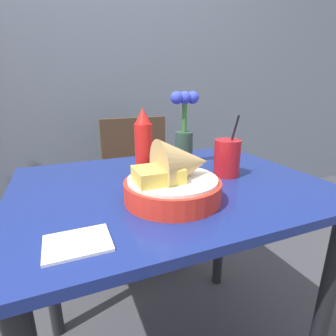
# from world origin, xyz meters

# --- Properties ---
(wall_window) EXTENTS (7.00, 0.06, 2.60)m
(wall_window) POSITION_xyz_m (0.00, 1.30, 1.30)
(wall_window) COLOR slate
(wall_window) RESTS_ON ground_plane
(dining_table) EXTENTS (0.92, 0.70, 0.74)m
(dining_table) POSITION_xyz_m (0.00, 0.00, 0.61)
(dining_table) COLOR navy
(dining_table) RESTS_ON ground_plane
(chair_far_window) EXTENTS (0.40, 0.40, 0.84)m
(chair_far_window) POSITION_xyz_m (0.12, 0.74, 0.50)
(chair_far_window) COLOR #473323
(chair_far_window) RESTS_ON ground_plane
(food_basket) EXTENTS (0.25, 0.25, 0.16)m
(food_basket) POSITION_xyz_m (-0.04, -0.12, 0.80)
(food_basket) COLOR red
(food_basket) RESTS_ON dining_table
(ketchup_bottle) EXTENTS (0.06, 0.06, 0.22)m
(ketchup_bottle) POSITION_xyz_m (-0.06, 0.08, 0.85)
(ketchup_bottle) COLOR red
(ketchup_bottle) RESTS_ON dining_table
(drink_cup) EXTENTS (0.09, 0.09, 0.20)m
(drink_cup) POSITION_xyz_m (0.20, -0.01, 0.79)
(drink_cup) COLOR red
(drink_cup) RESTS_ON dining_table
(flower_vase) EXTENTS (0.11, 0.07, 0.27)m
(flower_vase) POSITION_xyz_m (0.12, 0.16, 0.86)
(flower_vase) COLOR #2D4738
(flower_vase) RESTS_ON dining_table
(napkin) EXTENTS (0.12, 0.10, 0.01)m
(napkin) POSITION_xyz_m (-0.29, -0.24, 0.74)
(napkin) COLOR white
(napkin) RESTS_ON dining_table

